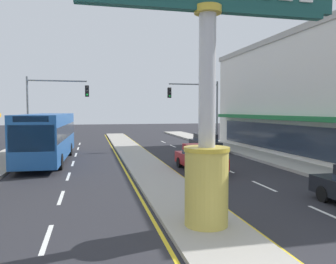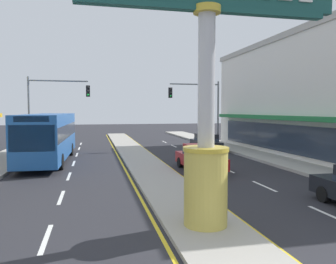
{
  "view_description": "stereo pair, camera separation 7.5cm",
  "coord_description": "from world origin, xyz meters",
  "px_view_note": "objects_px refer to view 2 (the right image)",
  "views": [
    {
      "loc": [
        -3.26,
        -4.57,
        3.52
      ],
      "look_at": [
        -0.11,
        9.0,
        2.6
      ],
      "focal_mm": 35.37,
      "sensor_mm": 36.0,
      "label": 1
    },
    {
      "loc": [
        -3.19,
        -4.59,
        3.52
      ],
      "look_at": [
        -0.11,
        9.0,
        2.6
      ],
      "focal_mm": 35.37,
      "sensor_mm": 36.0,
      "label": 2
    }
  ],
  "objects_px": {
    "district_sign": "(206,91)",
    "sedan_near_right_lane": "(200,157)",
    "traffic_light_left_side": "(52,101)",
    "sedan_near_left_lane": "(206,142)",
    "bus_far_right_lane": "(49,134)",
    "traffic_light_right_side": "(200,102)"
  },
  "relations": [
    {
      "from": "bus_far_right_lane",
      "to": "sedan_near_left_lane",
      "type": "height_order",
      "value": "bus_far_right_lane"
    },
    {
      "from": "traffic_light_left_side",
      "to": "bus_far_right_lane",
      "type": "xyz_separation_m",
      "value": [
        0.28,
        -4.43,
        -2.38
      ]
    },
    {
      "from": "traffic_light_left_side",
      "to": "sedan_near_right_lane",
      "type": "relative_size",
      "value": 1.42
    },
    {
      "from": "traffic_light_left_side",
      "to": "bus_far_right_lane",
      "type": "bearing_deg",
      "value": -86.32
    },
    {
      "from": "traffic_light_right_side",
      "to": "bus_far_right_lane",
      "type": "height_order",
      "value": "traffic_light_right_side"
    },
    {
      "from": "traffic_light_left_side",
      "to": "sedan_near_left_lane",
      "type": "relative_size",
      "value": 1.41
    },
    {
      "from": "district_sign",
      "to": "sedan_near_right_lane",
      "type": "relative_size",
      "value": 1.83
    },
    {
      "from": "sedan_near_right_lane",
      "to": "traffic_light_right_side",
      "type": "bearing_deg",
      "value": 71.86
    },
    {
      "from": "traffic_light_right_side",
      "to": "sedan_near_right_lane",
      "type": "relative_size",
      "value": 1.42
    },
    {
      "from": "traffic_light_left_side",
      "to": "sedan_near_left_lane",
      "type": "height_order",
      "value": "traffic_light_left_side"
    },
    {
      "from": "sedan_near_right_lane",
      "to": "traffic_light_left_side",
      "type": "bearing_deg",
      "value": 132.82
    },
    {
      "from": "district_sign",
      "to": "sedan_near_right_lane",
      "type": "bearing_deg",
      "value": 72.55
    },
    {
      "from": "district_sign",
      "to": "bus_far_right_lane",
      "type": "distance_m",
      "value": 16.08
    },
    {
      "from": "sedan_near_right_lane",
      "to": "sedan_near_left_lane",
      "type": "xyz_separation_m",
      "value": [
        3.29,
        8.48,
        0.0
      ]
    },
    {
      "from": "district_sign",
      "to": "bus_far_right_lane",
      "type": "relative_size",
      "value": 0.71
    },
    {
      "from": "bus_far_right_lane",
      "to": "traffic_light_right_side",
      "type": "bearing_deg",
      "value": 22.95
    },
    {
      "from": "sedan_near_right_lane",
      "to": "bus_far_right_lane",
      "type": "bearing_deg",
      "value": 148.12
    },
    {
      "from": "traffic_light_left_side",
      "to": "district_sign",
      "type": "bearing_deg",
      "value": -71.39
    },
    {
      "from": "bus_far_right_lane",
      "to": "sedan_near_left_lane",
      "type": "distance_m",
      "value": 12.68
    },
    {
      "from": "district_sign",
      "to": "sedan_near_right_lane",
      "type": "distance_m",
      "value": 10.08
    },
    {
      "from": "bus_far_right_lane",
      "to": "sedan_near_left_lane",
      "type": "relative_size",
      "value": 2.57
    },
    {
      "from": "traffic_light_left_side",
      "to": "sedan_near_right_lane",
      "type": "height_order",
      "value": "traffic_light_left_side"
    }
  ]
}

